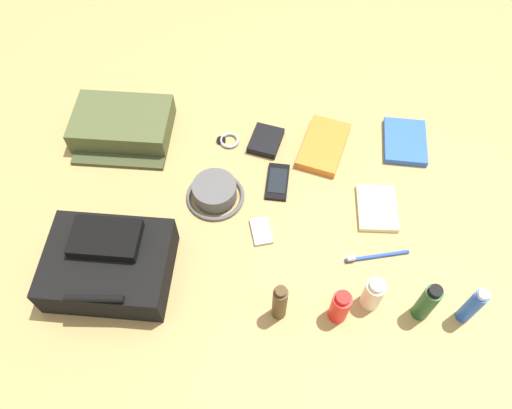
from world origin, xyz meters
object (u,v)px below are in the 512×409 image
Objects in this scene: cell_phone at (277,182)px; sunscreen_spray at (340,307)px; bucket_hat at (215,192)px; paperback_novel at (405,142)px; deodorant_spray at (472,306)px; cologne_bottle at (280,303)px; toiletry_pouch at (122,125)px; media_player at (261,231)px; notepad at (377,208)px; wristwatch at (228,140)px; lotion_bottle at (373,294)px; shampoo_bottle at (427,302)px; wallet at (266,141)px; travel_guidebook at (323,146)px; backpack at (109,264)px; toothbrush at (373,256)px.

sunscreen_spray is at bearing 110.19° from cell_phone.
bucket_hat is 0.61m from paperback_novel.
cologne_bottle is at bearing -0.24° from deodorant_spray.
paperback_novel is 0.43m from cell_phone.
toiletry_pouch is 0.56m from media_player.
notepad is at bearing -60.14° from deodorant_spray.
sunscreen_spray is 0.64m from wristwatch.
lotion_bottle is at bearing -171.81° from cologne_bottle.
bucket_hat is at bearing -40.14° from media_player.
paperback_novel is 0.55m from media_player.
paperback_novel reaches higher than notepad.
toiletry_pouch is at bearing -18.16° from notepad.
media_player is 0.34m from notepad.
sunscreen_spray is at bearing 2.36° from shampoo_bottle.
travel_guidebook is at bearing -168.75° from wallet.
notepad is (0.11, 0.24, -0.00)m from paperback_novel.
backpack is at bearing 17.65° from notepad.
paperback_novel is at bearing -113.55° from notepad.
travel_guidebook is 0.35m from media_player.
bucket_hat is at bearing -2.83° from notepad.
travel_guidebook is (-0.58, -0.43, -0.04)m from backpack.
deodorant_spray is at bearing -179.88° from sunscreen_spray.
wallet is at bearing -71.64° from sunscreen_spray.
cologne_bottle is 0.31m from toothbrush.
toothbrush is at bearing 150.09° from toiletry_pouch.
travel_guidebook is at bearing -72.91° from toothbrush.
wallet is (0.18, -0.55, -0.05)m from sunscreen_spray.
paperback_novel reaches higher than cell_phone.
wallet is at bearing 177.85° from wristwatch.
deodorant_spray is (-0.90, 0.11, 0.02)m from backpack.
sunscreen_spray reaches higher than media_player.
backpack is at bearing 43.69° from bucket_hat.
travel_guidebook is (0.01, -0.54, -0.05)m from sunscreen_spray.
wallet is at bearing -53.17° from toothbrush.
travel_guidebook is 0.18m from wallet.
wristwatch is (0.15, -0.15, -0.00)m from cell_phone.
cologne_bottle is 0.68m from paperback_novel.
media_player is 0.32m from wallet.
sunscreen_spray is at bearing 179.00° from cologne_bottle.
wristwatch is (0.39, -0.52, -0.05)m from lotion_bottle.
bucket_hat reaches higher than media_player.
lotion_bottle is 0.95× the size of sunscreen_spray.
sunscreen_spray is at bearing 125.00° from wallet.
cologne_bottle is (0.15, -0.00, 0.01)m from sunscreen_spray.
media_player is at bearing -50.64° from sunscreen_spray.
deodorant_spray reaches higher than toiletry_pouch.
sunscreen_spray is 0.91× the size of cell_phone.
cologne_bottle reaches higher than sunscreen_spray.
wristwatch is at bearing -71.70° from media_player.
lotion_bottle is 0.24m from cologne_bottle.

